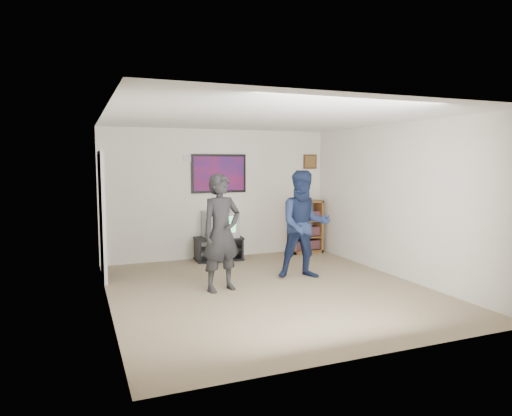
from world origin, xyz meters
TOP-DOWN VIEW (x-y plane):
  - room_shell at (0.00, 0.35)m, footprint 4.51×5.00m
  - media_stand at (-0.09, 2.23)m, footprint 0.90×0.53m
  - crt_television at (-0.05, 2.23)m, footprint 0.64×0.55m
  - bookshelf at (1.80, 2.28)m, footprint 0.66×0.38m
  - table_lamp at (1.73, 2.25)m, footprint 0.20×0.20m
  - person_tall at (-0.66, 0.23)m, footprint 0.71×0.55m
  - person_short at (0.80, 0.44)m, footprint 0.99×0.86m
  - controller_left at (-0.69, 0.47)m, footprint 0.04×0.13m
  - controller_right at (0.84, 0.69)m, footprint 0.08×0.12m
  - poster at (0.00, 2.48)m, footprint 1.10×0.03m
  - air_vent at (-0.55, 2.48)m, footprint 0.28×0.02m
  - small_picture at (2.00, 2.48)m, footprint 0.30×0.03m
  - doorway at (-2.23, 1.60)m, footprint 0.03×0.85m

SIDE VIEW (x-z plane):
  - media_stand at x=-0.09m, z-range 0.00..0.44m
  - bookshelf at x=1.80m, z-range 0.00..1.08m
  - crt_television at x=-0.05m, z-range 0.44..0.94m
  - person_tall at x=-0.66m, z-range 0.00..1.71m
  - person_short at x=0.80m, z-range 0.00..1.74m
  - doorway at x=-2.23m, z-range 0.00..2.00m
  - controller_right at x=0.84m, z-range 1.05..1.09m
  - table_lamp at x=1.73m, z-range 1.08..1.39m
  - room_shell at x=0.00m, z-range 0.00..2.50m
  - controller_left at x=-0.69m, z-range 1.26..1.29m
  - poster at x=0.00m, z-range 1.27..2.02m
  - small_picture at x=2.00m, z-range 1.73..2.03m
  - air_vent at x=-0.55m, z-range 1.88..2.02m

